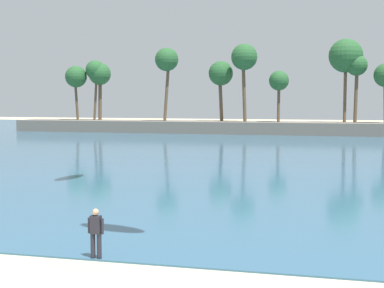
{
  "coord_description": "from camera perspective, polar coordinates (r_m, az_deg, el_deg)",
  "views": [
    {
      "loc": [
        6.73,
        -7.35,
        5.15
      ],
      "look_at": [
        2.26,
        10.89,
        3.6
      ],
      "focal_mm": 51.79,
      "sensor_mm": 36.0,
      "label": 1
    }
  ],
  "objects": [
    {
      "name": "person_at_waterline",
      "position": [
        18.1,
        -9.87,
        -8.96
      ],
      "size": [
        0.55,
        0.22,
        1.67
      ],
      "color": "#23232D",
      "rests_on": "ground"
    },
    {
      "name": "sea",
      "position": [
        68.55,
        8.11,
        0.38
      ],
      "size": [
        220.0,
        104.17,
        0.06
      ],
      "primitive_type": "cube",
      "color": "#33607F",
      "rests_on": "ground"
    },
    {
      "name": "palm_headland",
      "position": [
        80.54,
        9.05,
        4.11
      ],
      "size": [
        80.8,
        6.8,
        13.55
      ],
      "color": "slate",
      "rests_on": "ground"
    }
  ]
}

